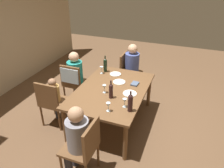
# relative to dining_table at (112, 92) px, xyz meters

# --- Properties ---
(ground_plane) EXTENTS (10.00, 10.00, 0.00)m
(ground_plane) POSITION_rel_dining_table_xyz_m (0.00, 0.00, -0.65)
(ground_plane) COLOR brown
(dining_table) EXTENTS (1.73, 1.18, 0.72)m
(dining_table) POSITION_rel_dining_table_xyz_m (0.00, 0.00, 0.00)
(dining_table) COLOR brown
(dining_table) RESTS_ON ground_plane
(chair_far_right) EXTENTS (0.46, 0.44, 0.92)m
(chair_far_right) POSITION_rel_dining_table_xyz_m (0.27, 0.97, -0.06)
(chair_far_right) COLOR brown
(chair_far_right) RESTS_ON ground_plane
(chair_left_end) EXTENTS (0.44, 0.44, 0.92)m
(chair_left_end) POSITION_rel_dining_table_xyz_m (-1.25, -0.09, -0.12)
(chair_left_end) COLOR brown
(chair_left_end) RESTS_ON ground_plane
(chair_right_end) EXTENTS (0.44, 0.44, 0.92)m
(chair_right_end) POSITION_rel_dining_table_xyz_m (1.25, 0.09, -0.12)
(chair_right_end) COLOR brown
(chair_right_end) RESTS_ON ground_plane
(chair_far_left) EXTENTS (0.44, 0.44, 0.92)m
(chair_far_left) POSITION_rel_dining_table_xyz_m (-0.48, 0.97, -0.12)
(chair_far_left) COLOR brown
(chair_far_left) RESTS_ON ground_plane
(person_woman_host) EXTENTS (0.36, 0.31, 1.15)m
(person_woman_host) POSITION_rel_dining_table_xyz_m (0.42, 0.97, 0.01)
(person_woman_host) COLOR #33333D
(person_woman_host) RESTS_ON ground_plane
(person_man_bearded) EXTENTS (0.31, 0.35, 1.14)m
(person_man_bearded) POSITION_rel_dining_table_xyz_m (-1.25, 0.03, 0.00)
(person_man_bearded) COLOR #33333D
(person_man_bearded) RESTS_ON ground_plane
(person_man_guest) EXTENTS (0.32, 0.36, 1.16)m
(person_man_guest) POSITION_rel_dining_table_xyz_m (1.25, -0.03, 0.01)
(person_man_guest) COLOR #33333D
(person_man_guest) RESTS_ON ground_plane
(person_child_small) EXTENTS (0.25, 0.22, 0.94)m
(person_child_small) POSITION_rel_dining_table_xyz_m (-0.37, 0.97, -0.09)
(person_child_small) COLOR #33333D
(person_child_small) RESTS_ON ground_plane
(wine_bottle_tall_green) EXTENTS (0.08, 0.08, 0.34)m
(wine_bottle_tall_green) POSITION_rel_dining_table_xyz_m (-0.52, -0.49, 0.22)
(wine_bottle_tall_green) COLOR black
(wine_bottle_tall_green) RESTS_ON dining_table
(wine_bottle_dark_red) EXTENTS (0.07, 0.07, 0.34)m
(wine_bottle_dark_red) POSITION_rel_dining_table_xyz_m (0.62, 0.39, 0.22)
(wine_bottle_dark_red) COLOR black
(wine_bottle_dark_red) RESTS_ON dining_table
(wine_bottle_short_olive) EXTENTS (0.07, 0.07, 0.32)m
(wine_bottle_short_olive) POSITION_rel_dining_table_xyz_m (-0.27, -0.09, 0.21)
(wine_bottle_short_olive) COLOR black
(wine_bottle_short_olive) RESTS_ON dining_table
(wine_glass_near_left) EXTENTS (0.07, 0.07, 0.15)m
(wine_glass_near_left) POSITION_rel_dining_table_xyz_m (-0.16, 0.08, 0.18)
(wine_glass_near_left) COLOR silver
(wine_glass_near_left) RESTS_ON dining_table
(wine_glass_centre) EXTENTS (0.07, 0.07, 0.15)m
(wine_glass_centre) POSITION_rel_dining_table_xyz_m (-0.44, -0.38, 0.18)
(wine_glass_centre) COLOR silver
(wine_glass_centre) RESTS_ON dining_table
(wine_glass_near_right) EXTENTS (0.07, 0.07, 0.15)m
(wine_glass_near_right) POSITION_rel_dining_table_xyz_m (-0.64, -0.19, 0.18)
(wine_glass_near_right) COLOR silver
(wine_glass_near_right) RESTS_ON dining_table
(wine_glass_far) EXTENTS (0.07, 0.07, 0.15)m
(wine_glass_far) POSITION_rel_dining_table_xyz_m (0.51, 0.42, 0.18)
(wine_glass_far) COLOR silver
(wine_glass_far) RESTS_ON dining_table
(dinner_plate_host) EXTENTS (0.24, 0.24, 0.01)m
(dinner_plate_host) POSITION_rel_dining_table_xyz_m (-0.05, -0.34, 0.08)
(dinner_plate_host) COLOR white
(dinner_plate_host) RESTS_ON dining_table
(dinner_plate_guest_left) EXTENTS (0.23, 0.23, 0.01)m
(dinner_plate_guest_left) POSITION_rel_dining_table_xyz_m (0.28, -0.04, 0.08)
(dinner_plate_guest_left) COLOR white
(dinner_plate_guest_left) RESTS_ON dining_table
(dinner_plate_guest_right) EXTENTS (0.23, 0.23, 0.01)m
(dinner_plate_guest_right) POSITION_rel_dining_table_xyz_m (0.57, 0.15, 0.08)
(dinner_plate_guest_right) COLOR silver
(dinner_plate_guest_right) RESTS_ON dining_table
(folded_napkin) EXTENTS (0.17, 0.13, 0.03)m
(folded_napkin) POSITION_rel_dining_table_xyz_m (0.30, -0.33, 0.09)
(folded_napkin) COLOR #4C5B75
(folded_napkin) RESTS_ON dining_table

